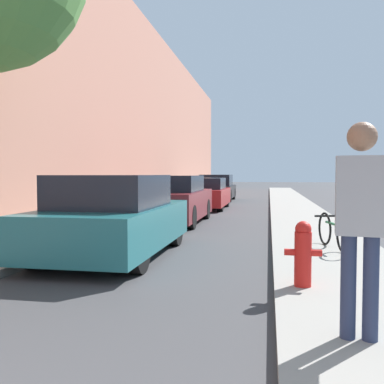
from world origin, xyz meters
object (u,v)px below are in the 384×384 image
object	(u,v)px
pedestrian	(361,214)
parked_car_black	(217,188)
parked_car_maroon	(175,200)
fire_hydrant	(303,253)
parked_car_red	(204,194)
bicycle	(334,231)
parked_car_teal	(114,218)

from	to	relation	value
pedestrian	parked_car_black	bearing A→B (deg)	106.81
parked_car_maroon	fire_hydrant	world-z (taller)	parked_car_maroon
parked_car_red	parked_car_maroon	bearing A→B (deg)	-90.79
parked_car_red	pedestrian	bearing A→B (deg)	-76.12
parked_car_maroon	parked_car_black	bearing A→B (deg)	90.29
fire_hydrant	bicycle	size ratio (longest dim) A/B	0.53
parked_car_teal	bicycle	xyz separation A→B (m)	(3.88, 0.75, -0.25)
parked_car_red	pedestrian	xyz separation A→B (m)	(3.43, -13.89, 0.52)
parked_car_teal	parked_car_maroon	xyz separation A→B (m)	(-0.05, 5.11, -0.01)
pedestrian	bicycle	bearing A→B (deg)	90.76
parked_car_teal	parked_car_maroon	bearing A→B (deg)	90.54
parked_car_teal	bicycle	world-z (taller)	parked_car_teal
parked_car_teal	parked_car_black	distance (m)	15.85
parked_car_red	parked_car_black	world-z (taller)	parked_car_black
fire_hydrant	pedestrian	world-z (taller)	pedestrian
pedestrian	parked_car_red	bearing A→B (deg)	110.28
parked_car_black	parked_car_teal	bearing A→B (deg)	-89.63
parked_car_black	pedestrian	world-z (taller)	pedestrian
parked_car_red	pedestrian	world-z (taller)	pedestrian
parked_car_red	parked_car_black	xyz separation A→B (m)	(-0.13, 5.49, 0.05)
parked_car_maroon	parked_car_red	distance (m)	5.25
parked_car_teal	parked_car_red	world-z (taller)	parked_car_teal
parked_car_red	parked_car_black	size ratio (longest dim) A/B	0.98
parked_car_black	parked_car_maroon	bearing A→B (deg)	-89.71
fire_hydrant	parked_car_red	bearing A→B (deg)	104.19
parked_car_teal	parked_car_red	size ratio (longest dim) A/B	1.02
parked_car_red	bicycle	bearing A→B (deg)	-68.15
parked_car_red	fire_hydrant	xyz separation A→B (m)	(3.11, -12.29, -0.10)
parked_car_teal	parked_car_red	bearing A→B (deg)	89.87
pedestrian	parked_car_maroon	bearing A→B (deg)	118.48
parked_car_red	fire_hydrant	size ratio (longest dim) A/B	4.96
parked_car_maroon	fire_hydrant	distance (m)	7.73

